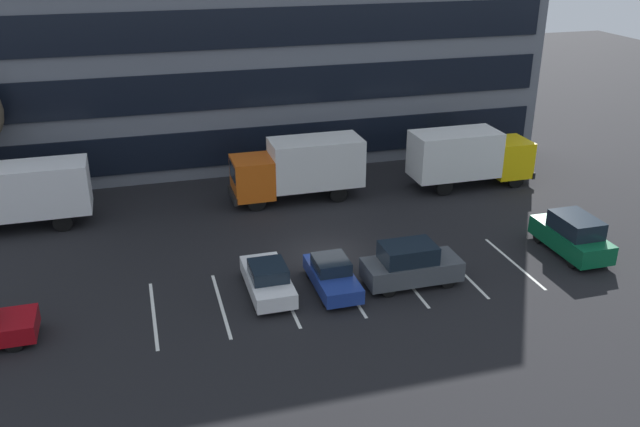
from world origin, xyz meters
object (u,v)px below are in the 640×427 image
(box_truck_yellow, at_px, (469,155))
(suv_forest, at_px, (572,235))
(box_truck_white, at_px, (20,193))
(box_truck_orange, at_px, (300,167))
(sedan_white, at_px, (268,279))
(suv_charcoal, at_px, (411,265))
(sedan_navy, at_px, (332,275))

(box_truck_yellow, distance_m, suv_forest, 9.81)
(box_truck_white, relative_size, box_truck_orange, 0.97)
(box_truck_white, height_order, box_truck_orange, box_truck_orange)
(sedan_white, distance_m, suv_forest, 15.05)
(suv_charcoal, bearing_deg, sedan_navy, 171.41)
(sedan_white, xyz_separation_m, sedan_navy, (2.81, -0.36, -0.03))
(sedan_white, bearing_deg, box_truck_yellow, 33.36)
(suv_charcoal, bearing_deg, suv_forest, 4.34)
(sedan_navy, bearing_deg, box_truck_white, 142.09)
(box_truck_white, height_order, sedan_white, box_truck_white)
(box_truck_white, bearing_deg, suv_charcoal, -33.10)
(suv_charcoal, bearing_deg, box_truck_white, 146.90)
(box_truck_white, xyz_separation_m, sedan_navy, (13.78, -10.73, -1.27))
(sedan_navy, height_order, suv_forest, suv_forest)
(sedan_white, relative_size, suv_forest, 0.93)
(box_truck_orange, xyz_separation_m, sedan_white, (-4.08, -10.28, -1.30))
(box_truck_orange, bearing_deg, box_truck_white, 179.67)
(box_truck_yellow, bearing_deg, suv_charcoal, -128.05)
(box_truck_yellow, xyz_separation_m, suv_forest, (0.61, -9.74, -1.00))
(suv_charcoal, bearing_deg, sedan_white, 171.94)
(box_truck_orange, xyz_separation_m, sedan_navy, (-1.27, -10.64, -1.33))
(sedan_white, xyz_separation_m, suv_forest, (15.05, -0.23, 0.27))
(box_truck_orange, relative_size, sedan_navy, 1.93)
(box_truck_white, height_order, sedan_navy, box_truck_white)
(sedan_navy, distance_m, suv_forest, 12.24)
(suv_charcoal, xyz_separation_m, sedan_navy, (-3.49, 0.53, -0.28))
(box_truck_orange, xyz_separation_m, suv_forest, (10.97, -10.51, -1.03))
(box_truck_orange, height_order, suv_charcoal, box_truck_orange)
(box_truck_orange, height_order, sedan_navy, box_truck_orange)
(box_truck_white, height_order, suv_forest, box_truck_white)
(box_truck_white, bearing_deg, box_truck_orange, -0.33)
(box_truck_white, xyz_separation_m, suv_forest, (26.02, -10.59, -0.97))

